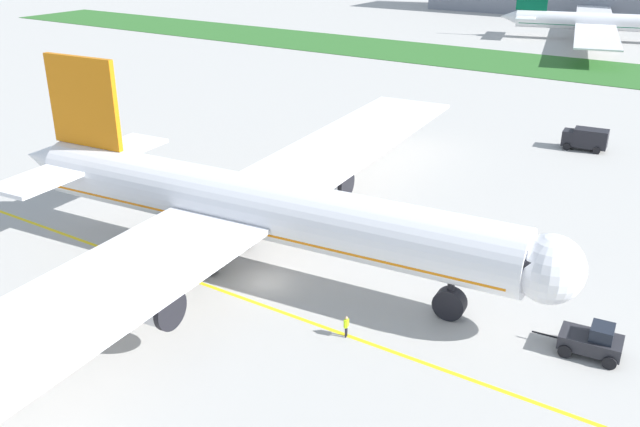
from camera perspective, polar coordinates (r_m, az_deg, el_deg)
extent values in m
plane|color=#ADAAA5|center=(54.84, -4.44, -5.69)|extent=(600.00, 600.00, 0.00)
cube|color=yellow|center=(52.80, -6.46, -6.99)|extent=(280.00, 0.36, 0.01)
cube|color=#2D6628|center=(143.59, 21.17, 11.05)|extent=(320.00, 24.00, 0.10)
cylinder|color=white|center=(54.47, -5.14, 0.55)|extent=(42.48, 8.89, 4.93)
cube|color=orange|center=(54.81, -5.11, -0.28)|extent=(40.76, 8.34, 0.59)
sphere|color=white|center=(47.16, 18.55, -4.38)|extent=(4.68, 4.68, 4.68)
cone|color=white|center=(69.22, -21.67, 4.27)|extent=(5.79, 4.68, 4.19)
cube|color=orange|center=(63.56, -19.09, 8.76)|extent=(7.61, 1.21, 7.88)
cube|color=white|center=(68.93, -16.05, 5.27)|extent=(5.37, 8.29, 0.34)
cube|color=white|center=(62.64, -22.16, 2.66)|extent=(5.37, 8.29, 0.34)
cube|color=white|center=(73.32, 2.59, 6.10)|extent=(12.83, 38.69, 0.39)
cube|color=white|center=(42.12, -23.86, -9.70)|extent=(12.83, 38.69, 0.39)
cylinder|color=#B7BABF|center=(66.01, 0.36, 2.80)|extent=(4.92, 3.14, 2.71)
cylinder|color=black|center=(65.03, 2.19, 2.46)|extent=(0.67, 2.87, 2.85)
cylinder|color=#B7BABF|center=(46.79, -14.56, -7.04)|extent=(4.92, 3.14, 2.71)
cylinder|color=black|center=(45.40, -12.33, -7.81)|extent=(0.67, 2.87, 2.85)
cylinder|color=black|center=(49.88, 10.80, -6.41)|extent=(0.51, 0.51, 1.91)
cylinder|color=black|center=(50.35, 10.72, -7.36)|extent=(2.43, 1.27, 2.34)
cylinder|color=black|center=(59.53, -6.42, -1.06)|extent=(0.51, 0.51, 1.91)
cylinder|color=black|center=(59.93, -6.38, -1.89)|extent=(2.43, 1.27, 2.34)
cylinder|color=black|center=(55.76, -9.38, -2.98)|extent=(0.51, 0.51, 1.91)
cylinder|color=black|center=(56.19, -9.32, -3.85)|extent=(2.43, 1.27, 2.34)
cube|color=black|center=(46.98, 17.76, -3.54)|extent=(2.07, 3.84, 0.89)
sphere|color=black|center=(65.62, -15.89, 4.13)|extent=(0.34, 0.34, 0.34)
sphere|color=black|center=(63.99, -14.27, 3.82)|extent=(0.34, 0.34, 0.34)
sphere|color=black|center=(62.43, -12.57, 3.50)|extent=(0.34, 0.34, 0.34)
sphere|color=black|center=(60.92, -10.78, 3.16)|extent=(0.34, 0.34, 0.34)
sphere|color=black|center=(59.48, -8.91, 2.80)|extent=(0.34, 0.34, 0.34)
sphere|color=black|center=(58.11, -6.95, 2.42)|extent=(0.34, 0.34, 0.34)
sphere|color=black|center=(56.81, -4.89, 2.02)|extent=(0.34, 0.34, 0.34)
sphere|color=black|center=(55.59, -2.75, 1.59)|extent=(0.34, 0.34, 0.34)
sphere|color=black|center=(54.46, -0.51, 1.15)|extent=(0.34, 0.34, 0.34)
sphere|color=black|center=(53.41, 1.82, 0.68)|extent=(0.34, 0.34, 0.34)
sphere|color=black|center=(52.46, 4.24, 0.20)|extent=(0.34, 0.34, 0.34)
sphere|color=black|center=(51.61, 6.74, -0.30)|extent=(0.34, 0.34, 0.34)
sphere|color=black|center=(50.87, 9.32, -0.82)|extent=(0.34, 0.34, 0.34)
sphere|color=black|center=(50.24, 11.97, -1.34)|extent=(0.34, 0.34, 0.34)
cube|color=#26262B|center=(49.14, 21.56, -9.90)|extent=(4.11, 2.60, 0.93)
cube|color=black|center=(48.65, 22.40, -9.12)|extent=(1.56, 1.83, 0.90)
cylinder|color=black|center=(49.51, 18.22, -9.55)|extent=(1.80, 0.29, 0.12)
cylinder|color=black|center=(48.51, 19.68, -10.71)|extent=(0.93, 0.43, 0.90)
cylinder|color=black|center=(50.41, 20.11, -9.40)|extent=(0.93, 0.43, 0.90)
cylinder|color=black|center=(48.39, 22.91, -11.34)|extent=(0.93, 0.43, 0.90)
cylinder|color=black|center=(50.30, 23.21, -10.01)|extent=(0.93, 0.43, 0.90)
cylinder|color=black|center=(47.74, 2.15, -9.84)|extent=(0.12, 0.12, 0.81)
cylinder|color=#BFE519|center=(47.27, 2.09, -9.25)|extent=(0.09, 0.09, 0.51)
cylinder|color=black|center=(47.89, 2.23, -9.73)|extent=(0.12, 0.12, 0.81)
cylinder|color=#BFE519|center=(47.64, 2.31, -8.98)|extent=(0.09, 0.09, 0.51)
cube|color=#BFE519|center=(47.44, 2.20, -9.09)|extent=(0.30, 0.46, 0.57)
sphere|color=tan|center=(47.23, 2.21, -8.67)|extent=(0.22, 0.22, 0.22)
cube|color=black|center=(91.87, 21.57, 5.84)|extent=(4.20, 2.65, 2.26)
cube|color=black|center=(92.16, 19.99, 5.98)|extent=(1.77, 2.30, 1.83)
cube|color=#263347|center=(92.15, 19.58, 6.27)|extent=(0.28, 1.87, 0.81)
cylinder|color=black|center=(91.35, 19.81, 5.26)|extent=(0.93, 0.40, 0.90)
cylinder|color=black|center=(93.48, 20.02, 5.62)|extent=(0.93, 0.40, 0.90)
cylinder|color=black|center=(91.04, 22.00, 4.88)|extent=(0.93, 0.40, 0.90)
cylinder|color=black|center=(93.17, 22.16, 5.25)|extent=(0.93, 0.40, 0.90)
cylinder|color=white|center=(181.15, 22.59, 14.49)|extent=(40.34, 13.52, 3.96)
cube|color=#055938|center=(181.23, 22.56, 14.28)|extent=(38.69, 12.82, 0.48)
cone|color=white|center=(181.52, 15.44, 15.50)|extent=(5.03, 4.31, 3.37)
cube|color=white|center=(185.12, 16.91, 15.57)|extent=(5.84, 7.22, 0.28)
cube|color=white|center=(177.27, 16.73, 15.29)|extent=(5.84, 7.22, 0.28)
cube|color=white|center=(201.22, 21.83, 15.16)|extent=(17.37, 37.59, 0.32)
cube|color=white|center=(161.08, 22.01, 13.52)|extent=(17.37, 37.59, 0.32)
cylinder|color=#B7BABF|center=(193.24, 22.18, 14.48)|extent=(4.17, 3.01, 2.18)
cylinder|color=black|center=(193.32, 22.75, 14.40)|extent=(0.86, 2.30, 2.29)
cylinder|color=#B7BABF|center=(169.42, 22.32, 13.46)|extent=(4.17, 3.01, 2.18)
cylinder|color=black|center=(169.51, 22.97, 13.37)|extent=(0.86, 2.30, 2.29)
cylinder|color=black|center=(183.45, 21.41, 13.88)|extent=(0.41, 0.41, 1.53)
cylinder|color=black|center=(183.55, 21.37, 13.64)|extent=(2.03, 1.27, 1.88)
cylinder|color=black|center=(179.33, 21.41, 13.70)|extent=(0.41, 0.41, 1.53)
cylinder|color=black|center=(179.44, 21.38, 13.46)|extent=(2.03, 1.27, 1.88)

